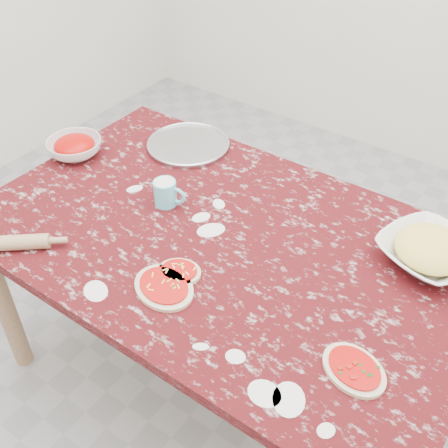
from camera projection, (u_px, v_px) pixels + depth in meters
ground at (224, 375)px, 2.21m from camera, size 4.00×4.00×0.00m
worktable at (224, 255)px, 1.78m from camera, size 1.60×1.00×0.75m
pizza_tray at (188, 145)px, 2.14m from camera, size 0.38×0.38×0.01m
sauce_bowl at (75, 148)px, 2.08m from camera, size 0.23×0.23×0.06m
cheese_bowl at (429, 254)px, 1.62m from camera, size 0.36×0.36×0.07m
flour_mug at (166, 193)px, 1.83m from camera, size 0.11×0.08×0.09m
pizza_left at (164, 287)px, 1.55m from camera, size 0.23×0.20×0.02m
pizza_mid at (179, 272)px, 1.60m from camera, size 0.16×0.14×0.02m
pizza_right at (354, 369)px, 1.34m from camera, size 0.21×0.18×0.02m
rolling_pin at (10, 243)px, 1.67m from camera, size 0.21×0.19×0.05m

